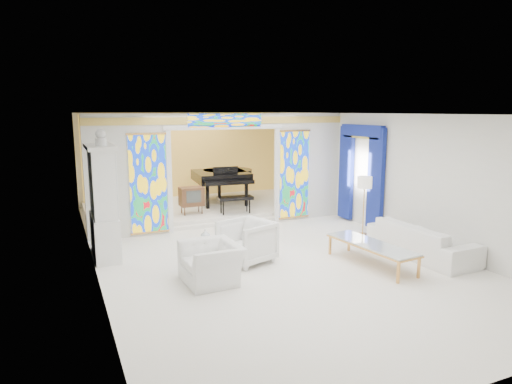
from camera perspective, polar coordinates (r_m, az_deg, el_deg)
name	(u,v)px	position (r m, az deg, el deg)	size (l,w,h in m)	color
floor	(255,246)	(10.57, -0.12, -6.75)	(12.00, 12.00, 0.00)	white
ceiling	(255,114)	(10.11, -0.12, 9.74)	(7.00, 12.00, 0.02)	silver
wall_back	(185,157)	(15.87, -8.89, 4.36)	(7.00, 0.02, 3.00)	silver
wall_front	(482,262)	(5.44, 26.44, -7.80)	(7.00, 0.02, 3.00)	silver
wall_left	(90,193)	(9.41, -20.04, -0.10)	(0.02, 12.00, 3.00)	silver
wall_right	(381,173)	(12.06, 15.31, 2.30)	(0.02, 12.00, 3.00)	silver
partition_wall	(225,165)	(12.05, -3.94, 3.37)	(7.00, 0.22, 3.00)	silver
stained_glass_left	(148,184)	(11.47, -13.32, 0.99)	(0.90, 0.04, 2.40)	gold
stained_glass_right	(294,175)	(12.83, 4.80, 2.18)	(0.90, 0.04, 2.40)	gold
stained_glass_transom	(225,120)	(11.87, -3.84, 8.91)	(2.00, 0.04, 0.34)	gold
alcove_platform	(202,208)	(14.28, -6.75, -1.96)	(6.80, 3.80, 0.18)	white
gold_curtain_back	(186,157)	(15.75, -8.77, 4.32)	(6.70, 0.10, 2.90)	#EFC853
chandelier	(208,128)	(13.94, -6.05, 7.96)	(0.48, 0.48, 0.30)	#CC9047
blue_drapes	(361,167)	(12.53, 12.96, 3.05)	(0.14, 1.85, 2.65)	navy
china_cabinet	(103,203)	(10.07, -18.56, -1.28)	(0.56, 1.46, 2.72)	white
armchair_left	(211,263)	(8.40, -5.62, -8.80)	(1.10, 0.96, 0.71)	white
armchair_right	(247,242)	(9.35, -1.19, -6.22)	(0.94, 0.96, 0.88)	white
sofa	(422,240)	(10.38, 19.99, -5.66)	(2.44, 0.95, 0.71)	white
side_table	(205,248)	(9.19, -6.34, -7.03)	(0.52, 0.52, 0.56)	white
vase	(205,234)	(9.11, -6.37, -5.28)	(0.18, 0.18, 0.19)	silver
coffee_table	(371,245)	(9.46, 14.24, -6.45)	(0.84, 2.13, 0.46)	silver
floor_lamp	(365,185)	(11.54, 13.42, 0.83)	(0.38, 0.38, 1.47)	#CC9047
grand_piano	(224,176)	(14.59, -3.96, 1.98)	(2.10, 3.10, 1.22)	black
tv_console	(192,197)	(13.01, -8.07, -0.57)	(0.66, 0.46, 0.76)	brown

